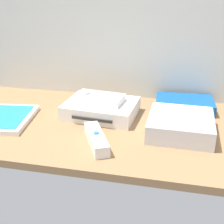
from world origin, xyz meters
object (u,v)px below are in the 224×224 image
Objects in this scene: game_case at (7,118)px; mini_computer at (181,125)px; remote_classic_pad at (99,98)px; game_console at (101,109)px; network_router at (184,104)px; remote_wand at (96,139)px.

mini_computer is at bearing -4.56° from game_case.
mini_computer is at bearing -10.23° from remote_classic_pad.
game_console reaches higher than game_case.
network_router is 1.26× the size of remote_wand.
network_router is at bearing 14.28° from game_case.
remote_classic_pad is (-3.89, 18.03, 3.90)cm from remote_wand.
remote_wand is (3.23, -17.77, -0.69)cm from game_console.
game_console is 3.29cm from remote_classic_pad.
remote_classic_pad is (25.43, 10.08, 4.65)cm from game_case.
game_console is 27.92cm from game_case.
mini_computer reaches higher than network_router.
network_router is at bearing 86.73° from mini_computer.
remote_wand is at bearing -130.74° from network_router.
mini_computer is 25.78cm from remote_classic_pad.
mini_computer is 0.84× the size of game_case.
network_router is at bearing 27.42° from game_console.
game_console reaches higher than network_router.
mini_computer reaches higher than remote_wand.
game_console is at bearing 73.34° from remote_wand.
game_case is at bearing -151.36° from remote_classic_pad.
game_console is 1.08× the size of game_case.
mini_computer is at bearing -96.55° from network_router.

